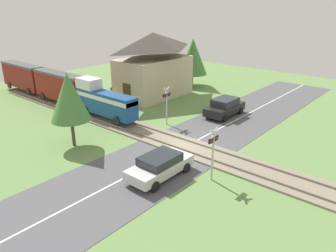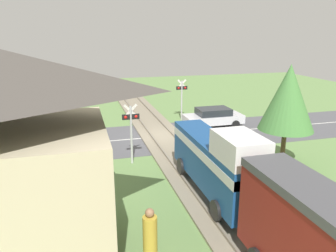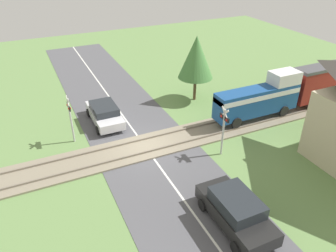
{
  "view_description": "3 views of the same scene",
  "coord_description": "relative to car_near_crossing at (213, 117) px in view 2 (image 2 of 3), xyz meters",
  "views": [
    {
      "loc": [
        -17.01,
        -12.88,
        9.78
      ],
      "look_at": [
        0.0,
        1.59,
        1.2
      ],
      "focal_mm": 35.0,
      "sensor_mm": 36.0,
      "label": 1
    },
    {
      "loc": [
        5.11,
        20.23,
        6.75
      ],
      "look_at": [
        0.0,
        1.59,
        1.2
      ],
      "focal_mm": 35.0,
      "sensor_mm": 36.0,
      "label": 2
    },
    {
      "loc": [
        16.4,
        -6.03,
        11.77
      ],
      "look_at": [
        0.0,
        1.59,
        1.2
      ],
      "focal_mm": 35.0,
      "sensor_mm": 36.0,
      "label": 3
    }
  ],
  "objects": [
    {
      "name": "crossing_signal_west_approach",
      "position": [
        1.64,
        -2.55,
        1.32
      ],
      "size": [
        0.9,
        0.18,
        3.23
      ],
      "color": "#B7B7B7",
      "rests_on": "ground_plane"
    },
    {
      "name": "road_surface",
      "position": [
        4.29,
        1.44,
        -0.73
      ],
      "size": [
        48.0,
        6.4,
        0.02
      ],
      "color": "#515156",
      "rests_on": "ground_plane"
    },
    {
      "name": "pedestrian_by_station",
      "position": [
        7.66,
        13.3,
        0.07
      ],
      "size": [
        0.44,
        0.44,
        1.78
      ],
      "color": "gold",
      "rests_on": "ground_plane"
    },
    {
      "name": "tree_roadside_hedge",
      "position": [
        -0.66,
        7.73,
        2.85
      ],
      "size": [
        2.77,
        2.77,
        5.27
      ],
      "color": "brown",
      "rests_on": "ground_plane"
    },
    {
      "name": "ground_plane",
      "position": [
        4.29,
        1.44,
        -0.74
      ],
      "size": [
        60.0,
        60.0,
        0.0
      ],
      "primitive_type": "plane",
      "color": "#66894C"
    },
    {
      "name": "car_far_side",
      "position": [
        12.01,
        2.88,
        0.09
      ],
      "size": [
        4.34,
        2.01,
        1.62
      ],
      "color": "black",
      "rests_on": "ground_plane"
    },
    {
      "name": "track_bed",
      "position": [
        4.29,
        1.44,
        -0.68
      ],
      "size": [
        2.8,
        48.0,
        0.24
      ],
      "color": "gray",
      "rests_on": "ground_plane"
    },
    {
      "name": "crossing_signal_east_approach",
      "position": [
        6.93,
        5.43,
        1.32
      ],
      "size": [
        0.9,
        0.18,
        3.23
      ],
      "color": "#B7B7B7",
      "rests_on": "ground_plane"
    },
    {
      "name": "car_near_crossing",
      "position": [
        0.0,
        0.0,
        0.0
      ],
      "size": [
        4.32,
        1.97,
        1.39
      ],
      "color": "silver",
      "rests_on": "ground_plane"
    }
  ]
}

